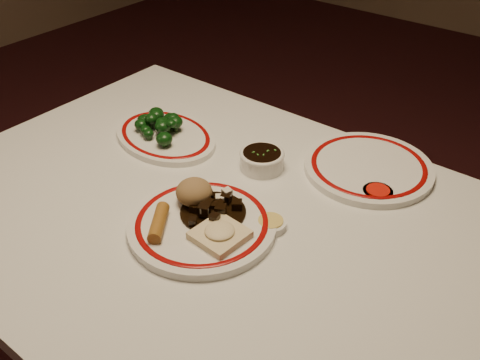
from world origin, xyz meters
name	(u,v)px	position (x,y,z in m)	size (l,w,h in m)	color
dining_table	(204,238)	(0.00, 0.00, 0.66)	(1.20, 0.90, 0.75)	white
main_plate	(202,224)	(0.05, -0.06, 0.76)	(0.38, 0.38, 0.02)	white
rice_mound	(194,192)	(0.00, -0.02, 0.79)	(0.07, 0.07, 0.05)	olive
spring_roll	(159,222)	(0.00, -0.12, 0.78)	(0.03, 0.03, 0.10)	#9D6726
fried_wonton	(220,234)	(0.11, -0.07, 0.78)	(0.10, 0.10, 0.03)	beige
stirfry_heap	(213,208)	(0.05, -0.02, 0.78)	(0.13, 0.13, 0.03)	black
broccoli_plate	(165,136)	(-0.25, 0.14, 0.76)	(0.32, 0.29, 0.02)	white
broccoli_pile	(159,122)	(-0.27, 0.15, 0.79)	(0.14, 0.11, 0.05)	#23471C
soy_bowl	(262,160)	(0.02, 0.19, 0.77)	(0.10, 0.10, 0.04)	white
sweet_sour_dish	(377,193)	(0.27, 0.25, 0.76)	(0.06, 0.06, 0.02)	white
mustard_dish	(271,224)	(0.15, 0.03, 0.76)	(0.06, 0.06, 0.02)	white
far_plate	(368,167)	(0.21, 0.33, 0.76)	(0.38, 0.38, 0.02)	white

